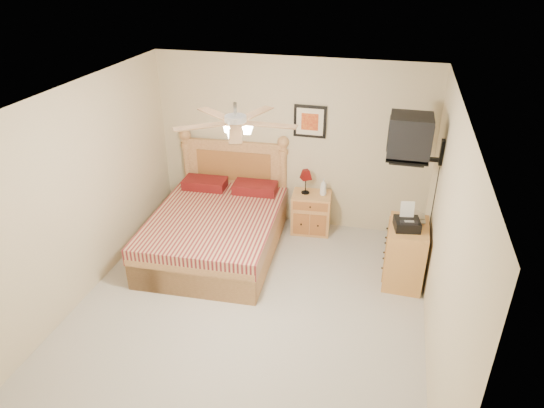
{
  "coord_description": "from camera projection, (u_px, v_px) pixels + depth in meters",
  "views": [
    {
      "loc": [
        1.37,
        -4.23,
        3.75
      ],
      "look_at": [
        0.06,
        0.9,
        0.97
      ],
      "focal_mm": 32.0,
      "sensor_mm": 36.0,
      "label": 1
    }
  ],
  "objects": [
    {
      "name": "wall_front",
      "position": [
        144.0,
        382.0,
        3.16
      ],
      "size": [
        4.0,
        0.04,
        2.5
      ],
      "primitive_type": "cube",
      "color": "beige",
      "rests_on": "ground"
    },
    {
      "name": "bed",
      "position": [
        214.0,
        207.0,
        6.49
      ],
      "size": [
        1.73,
        2.21,
        1.38
      ],
      "primitive_type": null,
      "rotation": [
        0.0,
        0.0,
        0.05
      ],
      "color": "#9F693F",
      "rests_on": "ground"
    },
    {
      "name": "wall_right",
      "position": [
        444.0,
        243.0,
        4.65
      ],
      "size": [
        0.04,
        4.5,
        2.5
      ],
      "primitive_type": "cube",
      "color": "beige",
      "rests_on": "ground"
    },
    {
      "name": "ceiling",
      "position": [
        242.0,
        101.0,
        4.51
      ],
      "size": [
        4.0,
        4.5,
        0.04
      ],
      "primitive_type": "cube",
      "color": "white",
      "rests_on": "ground"
    },
    {
      "name": "fax_machine",
      "position": [
        408.0,
        217.0,
        5.71
      ],
      "size": [
        0.34,
        0.36,
        0.31
      ],
      "primitive_type": null,
      "rotation": [
        0.0,
        0.0,
        0.18
      ],
      "color": "black",
      "rests_on": "dresser"
    },
    {
      "name": "ceiling_fan",
      "position": [
        236.0,
        122.0,
        4.4
      ],
      "size": [
        1.14,
        1.14,
        0.28
      ],
      "primitive_type": null,
      "color": "silver",
      "rests_on": "ceiling"
    },
    {
      "name": "magazine_lower",
      "position": [
        409.0,
        217.0,
        6.0
      ],
      "size": [
        0.2,
        0.27,
        0.02
      ],
      "primitive_type": "imported",
      "rotation": [
        0.0,
        0.0,
        0.03
      ],
      "color": "#B0A58A",
      "rests_on": "dresser"
    },
    {
      "name": "lotion_bottle",
      "position": [
        323.0,
        187.0,
        6.95
      ],
      "size": [
        0.11,
        0.11,
        0.25
      ],
      "primitive_type": "imported",
      "rotation": [
        0.0,
        0.0,
        0.1
      ],
      "color": "white",
      "rests_on": "nightstand"
    },
    {
      "name": "wall_left",
      "position": [
        78.0,
        197.0,
        5.53
      ],
      "size": [
        0.04,
        4.5,
        2.5
      ],
      "primitive_type": "cube",
      "color": "beige",
      "rests_on": "ground"
    },
    {
      "name": "floor",
      "position": [
        248.0,
        311.0,
        5.67
      ],
      "size": [
        4.5,
        4.5,
        0.0
      ],
      "primitive_type": "plane",
      "color": "#AAA59A",
      "rests_on": "ground"
    },
    {
      "name": "wall_tv",
      "position": [
        423.0,
        139.0,
        5.59
      ],
      "size": [
        0.56,
        0.46,
        0.58
      ],
      "primitive_type": null,
      "color": "black",
      "rests_on": "wall_right"
    },
    {
      "name": "wall_back",
      "position": [
        291.0,
        144.0,
        7.02
      ],
      "size": [
        4.0,
        0.04,
        2.5
      ],
      "primitive_type": "cube",
      "color": "beige",
      "rests_on": "ground"
    },
    {
      "name": "framed_picture",
      "position": [
        310.0,
        121.0,
        6.77
      ],
      "size": [
        0.46,
        0.04,
        0.46
      ],
      "primitive_type": "cube",
      "color": "black",
      "rests_on": "wall_back"
    },
    {
      "name": "magazine_upper",
      "position": [
        408.0,
        215.0,
        6.0
      ],
      "size": [
        0.24,
        0.28,
        0.02
      ],
      "primitive_type": "imported",
      "rotation": [
        0.0,
        0.0,
        0.3
      ],
      "color": "tan",
      "rests_on": "magazine_lower"
    },
    {
      "name": "nightstand",
      "position": [
        311.0,
        212.0,
        7.17
      ],
      "size": [
        0.59,
        0.46,
        0.6
      ],
      "primitive_type": "cube",
      "rotation": [
        0.0,
        0.0,
        0.08
      ],
      "color": "#C17544",
      "rests_on": "ground"
    },
    {
      "name": "dresser",
      "position": [
        405.0,
        254.0,
        6.03
      ],
      "size": [
        0.48,
        0.68,
        0.8
      ],
      "primitive_type": "cube",
      "rotation": [
        0.0,
        0.0,
        -0.02
      ],
      "color": "gold",
      "rests_on": "ground"
    },
    {
      "name": "table_lamp",
      "position": [
        306.0,
        182.0,
        6.98
      ],
      "size": [
        0.23,
        0.23,
        0.37
      ],
      "primitive_type": null,
      "rotation": [
        0.0,
        0.0,
        -0.18
      ],
      "color": "#5D0B0B",
      "rests_on": "nightstand"
    }
  ]
}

